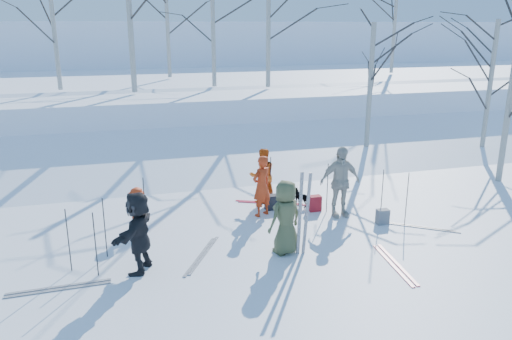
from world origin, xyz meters
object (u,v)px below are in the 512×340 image
object	(u,v)px
backpack_dark	(271,202)
dog	(302,198)
skier_redor_behind	(262,176)
skier_grey_west	(138,232)
skier_olive_center	(286,217)
skier_red_north	(262,186)
skier_red_seated	(138,209)
backpack_red	(315,203)
backpack_grey	(382,217)
skier_cream_east	(340,182)

from	to	relation	value
backpack_dark	dog	bearing A→B (deg)	2.27
skier_redor_behind	skier_grey_west	world-z (taller)	skier_grey_west
skier_olive_center	skier_grey_west	xyz separation A→B (m)	(-3.09, 0.02, 0.02)
skier_red_north	skier_redor_behind	xyz separation A→B (m)	(0.32, 0.99, -0.03)
backpack_dark	skier_red_seated	bearing A→B (deg)	-172.32
skier_red_seated	backpack_red	bearing A→B (deg)	-66.37
skier_redor_behind	skier_grey_west	bearing A→B (deg)	40.18
backpack_red	backpack_grey	xyz separation A→B (m)	(1.28, -1.32, -0.02)
backpack_red	skier_olive_center	bearing A→B (deg)	-125.98
skier_cream_east	backpack_dark	xyz separation A→B (m)	(-1.55, 0.92, -0.73)
skier_red_north	backpack_dark	world-z (taller)	skier_red_north
skier_olive_center	backpack_red	xyz separation A→B (m)	(1.60, 2.20, -0.61)
skier_red_north	backpack_red	bearing A→B (deg)	149.66
skier_red_north	skier_redor_behind	bearing A→B (deg)	-135.44
skier_red_north	dog	bearing A→B (deg)	169.19
backpack_dark	skier_grey_west	bearing A→B (deg)	-144.23
skier_olive_center	skier_redor_behind	world-z (taller)	skier_olive_center
skier_red_seated	backpack_dark	size ratio (longest dim) A/B	2.71
backpack_grey	backpack_dark	size ratio (longest dim) A/B	0.95
skier_olive_center	backpack_dark	world-z (taller)	skier_olive_center
backpack_dark	skier_redor_behind	bearing A→B (deg)	96.01
skier_red_north	backpack_grey	distance (m)	3.14
skier_red_north	skier_redor_behind	world-z (taller)	skier_red_north
skier_olive_center	skier_red_north	bearing A→B (deg)	-114.36
skier_olive_center	skier_redor_behind	xyz separation A→B (m)	(0.45, 3.26, -0.05)
skier_cream_east	dog	distance (m)	1.35
backpack_dark	skier_red_north	bearing A→B (deg)	-137.09
dog	skier_cream_east	bearing A→B (deg)	89.06
skier_olive_center	skier_red_north	size ratio (longest dim) A/B	1.02
skier_redor_behind	backpack_dark	distance (m)	0.86
skier_grey_west	backpack_red	distance (m)	5.21
dog	backpack_dark	size ratio (longest dim) A/B	1.39
skier_redor_behind	dog	size ratio (longest dim) A/B	2.79
dog	backpack_red	distance (m)	0.49
skier_red_seated	backpack_grey	distance (m)	6.04
skier_grey_west	dog	size ratio (longest dim) A/B	3.03
skier_olive_center	skier_red_north	distance (m)	2.27
skier_olive_center	skier_grey_west	distance (m)	3.09
dog	backpack_dark	distance (m)	0.91
dog	backpack_red	xyz separation A→B (m)	(0.18, -0.46, -0.02)
skier_cream_east	dog	world-z (taller)	skier_cream_east
skier_red_seated	skier_olive_center	bearing A→B (deg)	-102.45
backpack_red	backpack_dark	xyz separation A→B (m)	(-1.08, 0.42, -0.01)
skier_redor_behind	skier_olive_center	bearing A→B (deg)	79.95
skier_grey_west	backpack_red	world-z (taller)	skier_grey_west
skier_olive_center	backpack_red	world-z (taller)	skier_olive_center
dog	backpack_grey	world-z (taller)	dog
dog	backpack_red	bearing A→B (deg)	76.69
dog	skier_red_seated	bearing A→B (deg)	-28.15
skier_redor_behind	backpack_dark	world-z (taller)	skier_redor_behind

